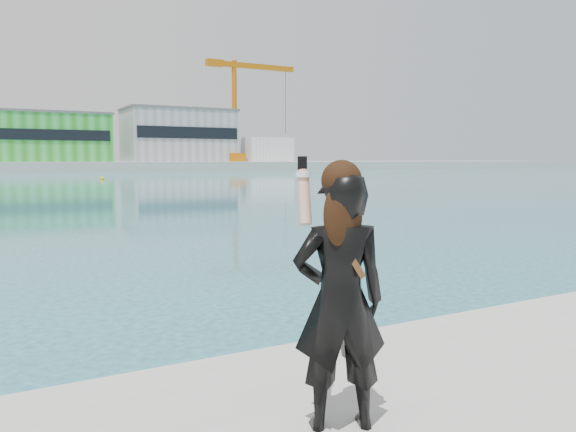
% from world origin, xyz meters
% --- Properties ---
extents(warehouse_green, '(30.60, 16.36, 10.50)m').
position_xyz_m(warehouse_green, '(8.00, 127.98, 7.26)').
color(warehouse_green, '#279324').
rests_on(warehouse_green, far_quay).
extents(warehouse_grey_right, '(25.50, 15.35, 12.50)m').
position_xyz_m(warehouse_grey_right, '(40.00, 127.98, 8.26)').
color(warehouse_grey_right, gray).
rests_on(warehouse_grey_right, far_quay).
extents(ancillary_shed, '(12.00, 10.00, 6.00)m').
position_xyz_m(ancillary_shed, '(62.00, 126.00, 5.00)').
color(ancillary_shed, silver).
rests_on(ancillary_shed, far_quay).
extents(dock_crane, '(23.00, 4.00, 24.00)m').
position_xyz_m(dock_crane, '(53.20, 122.00, 15.07)').
color(dock_crane, orange).
rests_on(dock_crane, far_quay).
extents(flagpole_right, '(1.28, 0.16, 8.00)m').
position_xyz_m(flagpole_right, '(22.09, 121.00, 6.54)').
color(flagpole_right, silver).
rests_on(flagpole_right, far_quay).
extents(buoy_near, '(0.50, 0.50, 0.50)m').
position_xyz_m(buoy_near, '(10.93, 69.64, 0.00)').
color(buoy_near, yellow).
rests_on(buoy_near, ground).
extents(woman, '(0.73, 0.60, 1.80)m').
position_xyz_m(woman, '(-0.77, -0.65, 1.71)').
color(woman, black).
rests_on(woman, near_quay).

